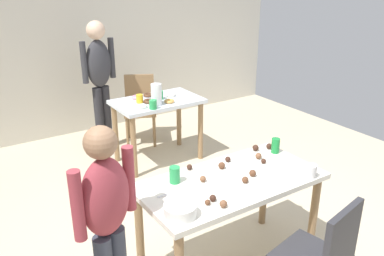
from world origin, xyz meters
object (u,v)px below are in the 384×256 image
object	(u,v)px
chair_near_table	(322,255)
chair_far_table	(140,105)
dining_table_near	(230,192)
dining_table_far	(158,111)
pitcher_far	(156,95)
person_girl_near	(107,216)
person_adult_far	(99,74)
mixing_bowl	(180,210)
soda_can	(276,146)

from	to	relation	value
chair_near_table	chair_far_table	world-z (taller)	same
dining_table_near	chair_far_table	bearing A→B (deg)	77.99
dining_table_far	chair_near_table	bearing A→B (deg)	-96.26
chair_far_table	pitcher_far	xyz separation A→B (m)	(-0.19, -0.81, 0.37)
chair_near_table	person_girl_near	bearing A→B (deg)	148.87
chair_near_table	pitcher_far	distance (m)	2.51
person_adult_far	dining_table_near	bearing A→B (deg)	-91.01
person_girl_near	person_adult_far	bearing A→B (deg)	69.47
dining_table_near	pitcher_far	xyz separation A→B (m)	(0.36, 1.77, 0.22)
mixing_bowl	dining_table_far	bearing A→B (deg)	64.77
soda_can	pitcher_far	world-z (taller)	pitcher_far
chair_far_table	soda_can	world-z (taller)	soda_can
chair_near_table	pitcher_far	xyz separation A→B (m)	(0.20, 2.48, 0.37)
dining_table_near	person_girl_near	size ratio (longest dim) A/B	0.97
pitcher_far	dining_table_near	bearing A→B (deg)	-101.60
dining_table_near	chair_near_table	xyz separation A→B (m)	(0.17, -0.71, -0.15)
person_girl_near	pitcher_far	size ratio (longest dim) A/B	5.78
chair_far_table	pitcher_far	distance (m)	0.91
chair_near_table	soda_can	distance (m)	1.01
chair_near_table	pitcher_far	bearing A→B (deg)	85.48
person_girl_near	chair_near_table	bearing A→B (deg)	-31.13
chair_near_table	mixing_bowl	size ratio (longest dim) A/B	4.31
dining_table_far	person_adult_far	xyz separation A→B (m)	(-0.41, 0.68, 0.34)
chair_near_table	person_girl_near	distance (m)	1.34
chair_near_table	person_adult_far	distance (m)	3.35
person_girl_near	soda_can	world-z (taller)	person_girl_near
dining_table_near	person_girl_near	world-z (taller)	person_girl_near
pitcher_far	person_girl_near	bearing A→B (deg)	-125.88
person_adult_far	soda_can	xyz separation A→B (m)	(0.53, -2.45, -0.15)
person_adult_far	soda_can	world-z (taller)	person_adult_far
dining_table_near	soda_can	distance (m)	0.62
mixing_bowl	chair_near_table	bearing A→B (deg)	-36.27
soda_can	pitcher_far	xyz separation A→B (m)	(-0.22, 1.61, 0.06)
person_girl_near	soda_can	size ratio (longest dim) A/B	11.23
chair_near_table	soda_can	size ratio (longest dim) A/B	7.13
chair_far_table	soda_can	bearing A→B (deg)	-89.29
chair_near_table	person_girl_near	xyz separation A→B (m)	(-1.11, 0.67, 0.31)
chair_near_table	chair_far_table	size ratio (longest dim) A/B	1.00
dining_table_far	person_girl_near	distance (m)	2.42
soda_can	pitcher_far	bearing A→B (deg)	97.65
dining_table_far	pitcher_far	bearing A→B (deg)	-120.53
person_girl_near	mixing_bowl	world-z (taller)	person_girl_near
pitcher_far	chair_far_table	bearing A→B (deg)	77.08
dining_table_far	pitcher_far	distance (m)	0.31
dining_table_far	pitcher_far	world-z (taller)	pitcher_far
person_girl_near	person_adult_far	xyz separation A→B (m)	(0.99, 2.64, 0.15)
soda_can	mixing_bowl	bearing A→B (deg)	-162.74
chair_far_table	person_adult_far	world-z (taller)	person_adult_far
chair_far_table	person_adult_far	bearing A→B (deg)	177.07
person_girl_near	person_adult_far	size ratio (longest dim) A/B	0.86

